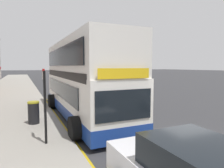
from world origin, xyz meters
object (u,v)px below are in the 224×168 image
Objects in this scene: double_decker_bus at (82,82)px; parked_car_white_kerbside at (101,85)px; bus_stop_sign at (45,100)px; litter_bin at (34,112)px.

double_decker_bus is 2.56× the size of parked_car_white_kerbside.
parked_car_white_kerbside is at bearing 61.50° from bus_stop_sign.
bus_stop_sign is 2.49× the size of litter_bin.
double_decker_bus is 3.93× the size of bus_stop_sign.
bus_stop_sign reaches higher than parked_car_white_kerbside.
parked_car_white_kerbside is 14.13m from litter_bin.
double_decker_bus reaches higher than litter_bin.
litter_bin is (-2.78, -1.06, -1.37)m from double_decker_bus.
bus_stop_sign is (-2.52, -3.92, -0.32)m from double_decker_bus.
parked_car_white_kerbside is at bearing 63.16° from double_decker_bus.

